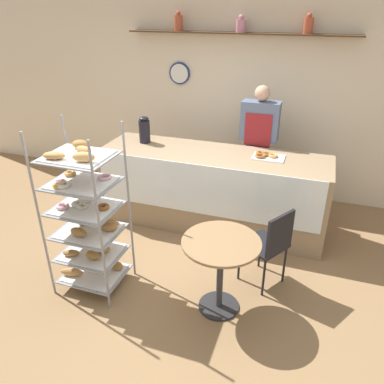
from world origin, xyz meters
name	(u,v)px	position (x,y,z in m)	size (l,w,h in m)	color
ground_plane	(179,280)	(0.00, 0.00, 0.00)	(14.00, 14.00, 0.00)	olive
back_wall	(237,99)	(0.00, 2.40, 1.36)	(10.00, 0.30, 2.70)	beige
display_counter	(212,189)	(0.00, 1.21, 0.49)	(2.78, 0.80, 0.97)	#937A5B
pastry_rack	(87,219)	(-0.79, -0.32, 0.77)	(0.64, 0.55, 1.67)	gray
person_worker	(258,146)	(0.44, 1.77, 0.92)	(0.47, 0.23, 1.70)	#282833
cafe_table	(221,259)	(0.50, -0.24, 0.56)	(0.70, 0.70, 0.75)	#262628
cafe_chair	(271,242)	(0.88, 0.23, 0.52)	(0.52, 0.52, 0.86)	black
coffee_carafe	(144,130)	(-0.95, 1.31, 1.14)	(0.14, 0.14, 0.34)	black
donut_tray_counter	(266,156)	(0.62, 1.29, 0.99)	(0.37, 0.26, 0.05)	white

